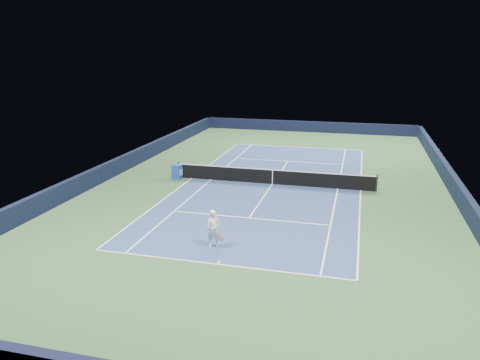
# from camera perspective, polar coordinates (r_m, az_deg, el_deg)

# --- Properties ---
(ground) EXTENTS (40.00, 40.00, 0.00)m
(ground) POSITION_cam_1_polar(r_m,az_deg,el_deg) (29.99, 3.97, -0.50)
(ground) COLOR #2D4E2A
(ground) RESTS_ON ground
(wall_far) EXTENTS (22.00, 0.35, 1.10)m
(wall_far) POSITION_cam_1_polar(r_m,az_deg,el_deg) (49.05, 8.32, 6.46)
(wall_far) COLOR black
(wall_far) RESTS_ON ground
(wall_right) EXTENTS (0.35, 40.00, 1.10)m
(wall_right) POSITION_cam_1_polar(r_m,az_deg,el_deg) (29.92, 24.81, -0.91)
(wall_right) COLOR black
(wall_right) RESTS_ON ground
(wall_left) EXTENTS (0.35, 40.00, 1.10)m
(wall_left) POSITION_cam_1_polar(r_m,az_deg,el_deg) (33.47, -14.55, 1.73)
(wall_left) COLOR black
(wall_left) RESTS_ON ground
(court_surface) EXTENTS (10.97, 23.77, 0.01)m
(court_surface) POSITION_cam_1_polar(r_m,az_deg,el_deg) (29.99, 3.97, -0.49)
(court_surface) COLOR navy
(court_surface) RESTS_ON ground
(baseline_far) EXTENTS (10.97, 0.08, 0.00)m
(baseline_far) POSITION_cam_1_polar(r_m,az_deg,el_deg) (41.39, 7.04, 4.01)
(baseline_far) COLOR white
(baseline_far) RESTS_ON ground
(baseline_near) EXTENTS (10.97, 0.08, 0.00)m
(baseline_near) POSITION_cam_1_polar(r_m,az_deg,el_deg) (19.17, -2.76, -10.21)
(baseline_near) COLOR white
(baseline_near) RESTS_ON ground
(sideline_doubles_right) EXTENTS (0.08, 23.77, 0.00)m
(sideline_doubles_right) POSITION_cam_1_polar(r_m,az_deg,el_deg) (29.53, 14.48, -1.22)
(sideline_doubles_right) COLOR white
(sideline_doubles_right) RESTS_ON ground
(sideline_doubles_left) EXTENTS (0.08, 23.77, 0.00)m
(sideline_doubles_left) POSITION_cam_1_polar(r_m,az_deg,el_deg) (31.40, -5.91, 0.23)
(sideline_doubles_left) COLOR white
(sideline_doubles_left) RESTS_ON ground
(sideline_singles_right) EXTENTS (0.08, 23.77, 0.00)m
(sideline_singles_right) POSITION_cam_1_polar(r_m,az_deg,el_deg) (29.55, 11.83, -1.04)
(sideline_singles_right) COLOR white
(sideline_singles_right) RESTS_ON ground
(sideline_singles_left) EXTENTS (0.08, 23.77, 0.00)m
(sideline_singles_left) POSITION_cam_1_polar(r_m,az_deg,el_deg) (30.97, -3.53, 0.06)
(sideline_singles_left) COLOR white
(sideline_singles_left) RESTS_ON ground
(service_line_far) EXTENTS (8.23, 0.08, 0.00)m
(service_line_far) POSITION_cam_1_polar(r_m,az_deg,el_deg) (36.09, 5.86, 2.29)
(service_line_far) COLOR white
(service_line_far) RESTS_ON ground
(service_line_near) EXTENTS (8.23, 0.08, 0.00)m
(service_line_near) POSITION_cam_1_polar(r_m,az_deg,el_deg) (24.04, 1.12, -4.65)
(service_line_near) COLOR white
(service_line_near) RESTS_ON ground
(center_service_line) EXTENTS (0.08, 12.80, 0.00)m
(center_service_line) POSITION_cam_1_polar(r_m,az_deg,el_deg) (29.99, 3.97, -0.48)
(center_service_line) COLOR white
(center_service_line) RESTS_ON ground
(center_mark_far) EXTENTS (0.08, 0.30, 0.00)m
(center_mark_far) POSITION_cam_1_polar(r_m,az_deg,el_deg) (41.24, 7.01, 3.97)
(center_mark_far) COLOR white
(center_mark_far) RESTS_ON ground
(center_mark_near) EXTENTS (0.08, 0.30, 0.00)m
(center_mark_near) POSITION_cam_1_polar(r_m,az_deg,el_deg) (19.30, -2.63, -10.03)
(center_mark_near) COLOR white
(center_mark_near) RESTS_ON ground
(tennis_net) EXTENTS (12.90, 0.10, 1.07)m
(tennis_net) POSITION_cam_1_polar(r_m,az_deg,el_deg) (29.85, 3.99, 0.43)
(tennis_net) COLOR black
(tennis_net) RESTS_ON ground
(sponsor_cube) EXTENTS (0.62, 0.57, 0.95)m
(sponsor_cube) POSITION_cam_1_polar(r_m,az_deg,el_deg) (31.36, -7.67, 1.03)
(sponsor_cube) COLOR #1D42AE
(sponsor_cube) RESTS_ON ground
(tennis_player) EXTENTS (0.82, 1.33, 1.68)m
(tennis_player) POSITION_cam_1_polar(r_m,az_deg,el_deg) (20.44, -3.23, -5.97)
(tennis_player) COLOR white
(tennis_player) RESTS_ON ground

